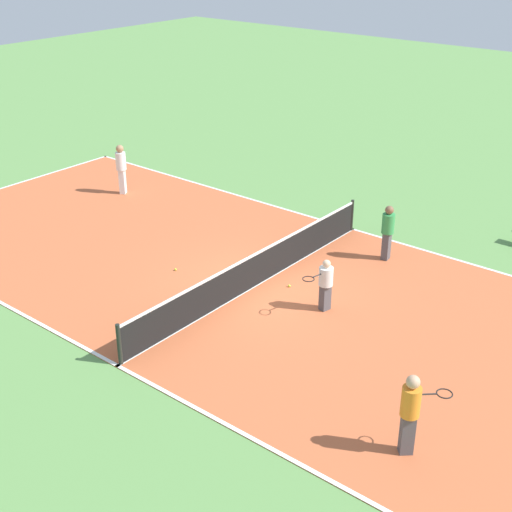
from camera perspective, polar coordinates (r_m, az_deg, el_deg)
ground_plane at (r=19.34m, az=0.00°, el=-2.40°), size 80.00×80.00×0.00m
court_surface at (r=19.33m, az=0.00°, el=-2.38°), size 9.92×24.16×0.02m
tennis_net at (r=19.09m, az=0.00°, el=-0.97°), size 9.72×0.10×1.02m
player_far_white at (r=17.89m, az=5.57°, el=-2.09°), size 0.98×0.52×1.39m
player_near_white at (r=25.85m, az=-10.73°, el=7.10°), size 0.50×0.50×1.79m
player_center_orange at (r=13.49m, az=12.26°, el=-11.89°), size 0.87×0.91×1.72m
player_far_green at (r=20.74m, az=10.50°, el=2.13°), size 0.40×0.40×1.65m
tennis_ball_midcourt at (r=20.22m, az=-6.46°, el=-1.07°), size 0.07×0.07×0.07m
tennis_ball_right_alley at (r=19.24m, az=2.68°, el=-2.40°), size 0.07×0.07×0.07m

